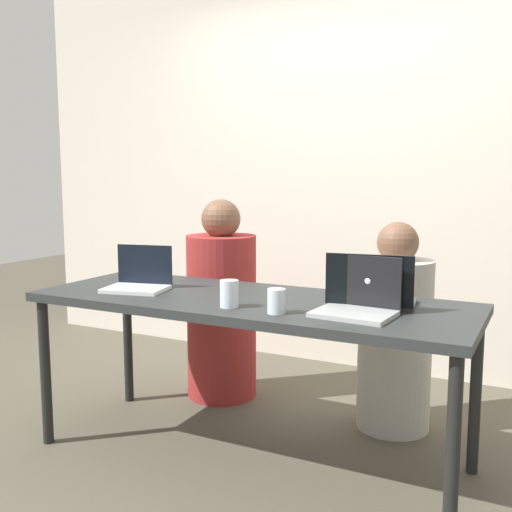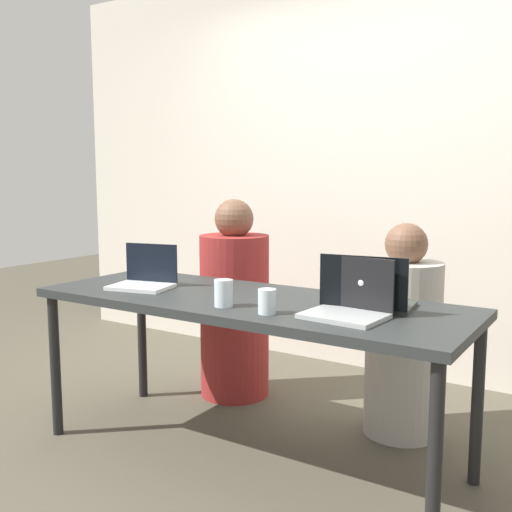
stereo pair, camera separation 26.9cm
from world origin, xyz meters
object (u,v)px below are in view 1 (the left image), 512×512
at_px(laptop_back_right, 371,294).
at_px(water_glass_center, 229,295).
at_px(person_on_right, 395,338).
at_px(laptop_front_right, 358,302).
at_px(person_on_left, 222,310).
at_px(water_glass_right, 276,303).
at_px(laptop_front_left, 139,280).

xyz_separation_m(laptop_back_right, water_glass_center, (-0.52, -0.28, -0.00)).
height_order(person_on_right, laptop_front_right, person_on_right).
bearing_deg(person_on_left, laptop_back_right, 152.68).
distance_m(laptop_back_right, water_glass_center, 0.59).
bearing_deg(person_on_left, laptop_front_right, 145.73).
relative_size(laptop_front_right, water_glass_right, 3.21).
bearing_deg(water_glass_center, person_on_right, 59.28).
distance_m(person_on_right, laptop_front_right, 0.78).
height_order(water_glass_right, water_glass_center, water_glass_center).
height_order(person_on_right, water_glass_center, person_on_right).
distance_m(person_on_left, person_on_right, 1.01).
xyz_separation_m(person_on_right, laptop_front_left, (-1.07, -0.69, 0.32)).
bearing_deg(water_glass_right, laptop_front_right, 24.45).
height_order(laptop_back_right, water_glass_right, laptop_back_right).
relative_size(person_on_right, laptop_front_left, 3.30).
bearing_deg(water_glass_center, laptop_front_left, 166.12).
xyz_separation_m(person_on_left, laptop_front_left, (-0.06, -0.69, 0.28)).
distance_m(person_on_right, water_glass_center, 1.02).
distance_m(water_glass_right, water_glass_center, 0.22).
bearing_deg(laptop_front_right, laptop_back_right, 92.51).
relative_size(person_on_left, laptop_back_right, 3.00).
distance_m(person_on_left, laptop_back_right, 1.20).
bearing_deg(person_on_right, laptop_front_left, 27.87).
distance_m(laptop_back_right, water_glass_right, 0.42).
xyz_separation_m(laptop_front_right, laptop_front_left, (-1.09, 0.03, -0.00)).
xyz_separation_m(laptop_front_right, water_glass_center, (-0.51, -0.12, 0.00)).
height_order(person_on_right, laptop_front_left, person_on_right).
bearing_deg(water_glass_center, person_on_left, 122.01).
xyz_separation_m(person_on_left, water_glass_right, (0.74, -0.84, 0.28)).
bearing_deg(person_on_left, water_glass_right, 131.62).
bearing_deg(laptop_front_left, person_on_right, 20.63).
bearing_deg(laptop_front_left, water_glass_right, -23.37).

